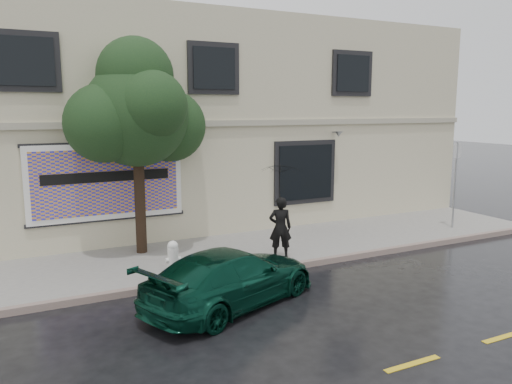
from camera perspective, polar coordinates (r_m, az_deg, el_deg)
name	(u,v)px	position (r m, az deg, el deg)	size (l,w,h in m)	color
ground	(299,293)	(11.34, 4.93, -11.39)	(90.00, 90.00, 0.00)	black
sidewalk	(239,252)	(14.04, -1.99, -6.88)	(20.00, 3.50, 0.15)	#989590
curb	(268,270)	(12.54, 1.34, -8.91)	(20.00, 0.18, 0.16)	slate
road_marking	(412,364)	(8.81, 17.45, -18.22)	(19.00, 0.12, 0.01)	gold
building	(174,123)	(18.87, -9.33, 7.77)	(20.00, 8.12, 7.00)	#B6B592
billboard	(107,182)	(14.28, -16.66, 1.13)	(4.30, 0.16, 2.20)	white
car	(231,277)	(10.46, -2.83, -9.72)	(1.81, 4.10, 1.19)	#083325
pedestrian	(280,228)	(13.06, 2.79, -4.10)	(0.60, 0.39, 1.63)	black
umbrella	(281,182)	(12.82, 2.84, 1.21)	(1.09, 1.09, 0.81)	black
street_tree	(137,115)	(13.58, -13.49, 8.55)	(2.76, 2.76, 5.12)	black
fire_hydrant	(173,260)	(11.82, -9.45, -7.64)	(0.36, 0.34, 0.88)	silver
sign_pole	(455,177)	(17.48, 21.83, 1.57)	(0.35, 0.06, 2.82)	gray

